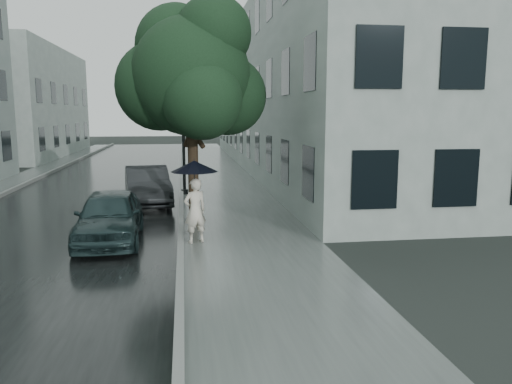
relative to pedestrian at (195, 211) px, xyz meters
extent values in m
plane|color=black|center=(1.20, -2.00, -0.83)|extent=(120.00, 120.00, 0.00)
cube|color=slate|center=(1.45, 10.00, -0.83)|extent=(3.50, 60.00, 0.01)
cube|color=slate|center=(-0.38, 10.00, -0.75)|extent=(0.15, 60.00, 0.15)
cube|color=black|center=(-3.88, 10.00, -0.83)|extent=(6.85, 60.00, 0.00)
cube|color=slate|center=(-7.37, 10.00, -0.75)|extent=(0.15, 60.00, 0.15)
cube|color=#96A49D|center=(6.70, 17.50, 3.67)|extent=(7.00, 36.00, 9.00)
cube|color=black|center=(3.22, 17.50, 3.67)|extent=(0.08, 32.40, 7.20)
cube|color=#96A49D|center=(-12.60, 28.00, 3.17)|extent=(7.00, 18.00, 8.00)
cube|color=black|center=(-9.12, 28.00, 3.17)|extent=(0.08, 16.20, 6.40)
imported|color=beige|center=(0.00, 0.00, 0.00)|extent=(0.71, 0.60, 1.64)
cylinder|color=black|center=(0.00, -0.03, 0.58)|extent=(0.02, 0.02, 0.81)
cone|color=black|center=(0.00, -0.03, 1.13)|extent=(1.45, 1.45, 0.28)
cylinder|color=black|center=(0.00, -0.03, 1.29)|extent=(0.02, 0.02, 0.08)
cylinder|color=black|center=(0.00, -0.03, 0.15)|extent=(0.03, 0.03, 0.06)
cylinder|color=#332619|center=(0.01, 2.02, 0.66)|extent=(0.30, 0.30, 2.99)
sphere|color=#1A3920|center=(0.01, 2.02, 3.44)|extent=(3.34, 3.34, 3.34)
sphere|color=#1A3920|center=(1.05, 2.41, 2.93)|extent=(2.31, 2.31, 2.31)
sphere|color=#1A3920|center=(-0.89, 2.54, 3.19)|extent=(2.57, 2.57, 2.57)
sphere|color=#1A3920|center=(0.26, 1.12, 2.79)|extent=(2.17, 2.17, 2.17)
sphere|color=#1A3920|center=(-0.37, 2.79, 4.35)|extent=(2.44, 2.44, 2.44)
sphere|color=#1A3920|center=(0.65, 1.77, 4.60)|extent=(2.07, 2.07, 2.07)
cylinder|color=black|center=(-0.25, 7.72, 1.84)|extent=(0.12, 0.12, 5.34)
cylinder|color=black|center=(-0.25, 7.72, -0.73)|extent=(0.28, 0.28, 0.20)
cylinder|color=black|center=(-0.50, 7.73, 4.51)|extent=(0.50, 0.11, 0.08)
sphere|color=silver|center=(-0.80, 7.74, 4.46)|extent=(0.32, 0.32, 0.32)
imported|color=#1B2E2F|center=(-2.15, 0.42, -0.16)|extent=(1.68, 3.93, 1.32)
imported|color=#222427|center=(-1.58, 5.72, -0.14)|extent=(2.03, 4.31, 1.37)
camera|label=1|loc=(-0.25, -12.41, 2.46)|focal=35.00mm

